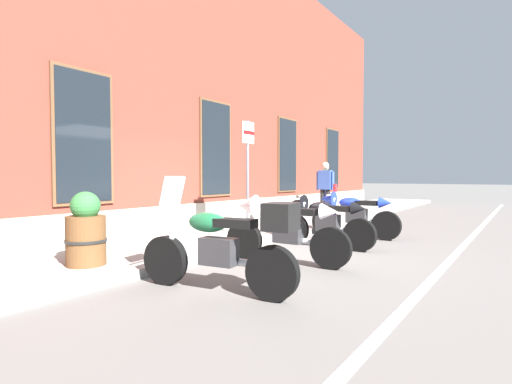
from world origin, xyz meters
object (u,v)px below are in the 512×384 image
at_px(motorcycle_white_sport, 280,227).
at_px(motorcycle_blue_sport, 351,212).
at_px(motorcycle_black_sport, 322,219).
at_px(parking_sign, 248,161).
at_px(motorcycle_green_touring, 224,245).
at_px(barrel_planter, 86,232).
at_px(pedestrian_blue_top, 325,186).
at_px(pedestrian_striped_shirt, 325,186).

bearing_deg(motorcycle_white_sport, motorcycle_blue_sport, 1.06).
distance_m(motorcycle_white_sport, motorcycle_black_sport, 1.67).
distance_m(motorcycle_white_sport, parking_sign, 2.36).
xyz_separation_m(motorcycle_green_touring, barrel_planter, (-0.40, 2.14, 0.02)).
bearing_deg(motorcycle_white_sport, motorcycle_green_touring, -170.37).
xyz_separation_m(motorcycle_white_sport, pedestrian_blue_top, (5.92, 1.95, 0.50)).
height_order(motorcycle_blue_sport, pedestrian_blue_top, pedestrian_blue_top).
bearing_deg(motorcycle_black_sport, motorcycle_blue_sport, -0.18).
xyz_separation_m(motorcycle_black_sport, motorcycle_blue_sport, (1.51, -0.00, 0.01)).
bearing_deg(barrel_planter, parking_sign, -4.05).
relative_size(motorcycle_black_sport, pedestrian_striped_shirt, 1.21).
bearing_deg(motorcycle_black_sport, barrel_planter, 155.09).
relative_size(motorcycle_black_sport, parking_sign, 0.83).
height_order(motorcycle_green_touring, motorcycle_white_sport, motorcycle_green_touring).
height_order(motorcycle_green_touring, motorcycle_black_sport, motorcycle_green_touring).
bearing_deg(motorcycle_green_touring, parking_sign, 31.39).
xyz_separation_m(motorcycle_white_sport, parking_sign, (1.34, 1.60, 1.10)).
bearing_deg(motorcycle_green_touring, motorcycle_black_sport, 6.05).
relative_size(pedestrian_blue_top, parking_sign, 0.70).
bearing_deg(motorcycle_white_sport, pedestrian_blue_top, 18.23).
height_order(pedestrian_blue_top, pedestrian_striped_shirt, pedestrian_blue_top).
distance_m(motorcycle_blue_sport, pedestrian_striped_shirt, 4.10).
bearing_deg(pedestrian_blue_top, motorcycle_black_sport, -156.09).
distance_m(motorcycle_white_sport, pedestrian_striped_shirt, 6.99).
xyz_separation_m(motorcycle_black_sport, pedestrian_blue_top, (4.26, 1.89, 0.52)).
bearing_deg(motorcycle_green_touring, pedestrian_striped_shirt, 17.05).
height_order(motorcycle_white_sport, motorcycle_black_sport, motorcycle_white_sport).
relative_size(motorcycle_black_sport, motorcycle_blue_sport, 0.98).
distance_m(motorcycle_blue_sport, barrel_planter, 5.64).
relative_size(motorcycle_white_sport, motorcycle_blue_sport, 1.04).
height_order(motorcycle_black_sport, barrel_planter, barrel_planter).
height_order(motorcycle_white_sport, motorcycle_blue_sport, motorcycle_white_sport).
bearing_deg(pedestrian_blue_top, barrel_planter, -179.25).
relative_size(motorcycle_blue_sport, pedestrian_blue_top, 1.21).
distance_m(motorcycle_green_touring, parking_sign, 3.81).
bearing_deg(barrel_planter, motorcycle_blue_sport, -18.46).
relative_size(motorcycle_green_touring, pedestrian_blue_top, 1.25).
bearing_deg(motorcycle_white_sport, motorcycle_black_sport, 2.18).
bearing_deg(motorcycle_blue_sport, motorcycle_black_sport, 179.82).
distance_m(pedestrian_blue_top, barrel_planter, 8.11).
relative_size(motorcycle_green_touring, motorcycle_black_sport, 1.06).
bearing_deg(motorcycle_white_sport, pedestrian_striped_shirt, 18.96).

